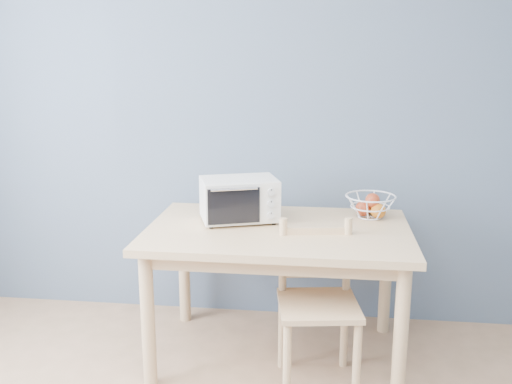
# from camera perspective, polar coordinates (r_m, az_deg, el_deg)

# --- Properties ---
(room) EXTENTS (4.01, 4.51, 2.61)m
(room) POSITION_cam_1_polar(r_m,az_deg,el_deg) (1.35, -15.08, -1.92)
(room) COLOR tan
(room) RESTS_ON ground
(dining_table) EXTENTS (1.40, 0.90, 0.75)m
(dining_table) POSITION_cam_1_polar(r_m,az_deg,el_deg) (3.08, 2.22, -5.39)
(dining_table) COLOR tan
(dining_table) RESTS_ON ground
(toaster_oven) EXTENTS (0.48, 0.41, 0.24)m
(toaster_oven) POSITION_cam_1_polar(r_m,az_deg,el_deg) (3.14, -1.98, -0.70)
(toaster_oven) COLOR silver
(toaster_oven) RESTS_ON dining_table
(fruit_basket) EXTENTS (0.34, 0.34, 0.14)m
(fruit_basket) POSITION_cam_1_polar(r_m,az_deg,el_deg) (3.28, 11.39, -1.32)
(fruit_basket) COLOR silver
(fruit_basket) RESTS_ON dining_table
(dining_chair) EXTENTS (0.45, 0.45, 0.84)m
(dining_chair) POSITION_cam_1_polar(r_m,az_deg,el_deg) (2.96, 6.15, -11.23)
(dining_chair) COLOR tan
(dining_chair) RESTS_ON ground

